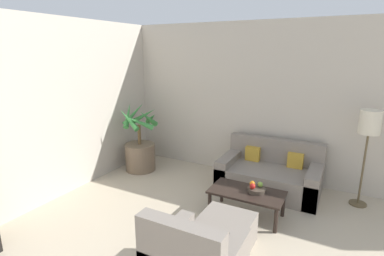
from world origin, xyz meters
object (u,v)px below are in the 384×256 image
(coffee_table, at_px, (247,195))
(potted_palm, at_px, (140,149))
(apple_red, at_px, (253,186))
(orange_fruit, at_px, (252,184))
(fruit_bowl, at_px, (256,190))
(ottoman, at_px, (226,230))
(sofa_loveseat, at_px, (270,175))
(apple_green, at_px, (260,184))
(floor_lamp, at_px, (369,128))

(coffee_table, bearing_deg, potted_palm, 164.34)
(apple_red, xyz_separation_m, orange_fruit, (-0.03, 0.08, -0.00))
(potted_palm, xyz_separation_m, fruit_bowl, (2.41, -0.59, -0.02))
(orange_fruit, xyz_separation_m, ottoman, (-0.05, -0.80, -0.27))
(coffee_table, bearing_deg, sofa_loveseat, 85.18)
(sofa_loveseat, height_order, orange_fruit, sofa_loveseat)
(apple_green, bearing_deg, coffee_table, -142.79)
(floor_lamp, xyz_separation_m, ottoman, (-1.37, -1.80, -0.99))
(floor_lamp, relative_size, apple_green, 20.08)
(fruit_bowl, bearing_deg, ottoman, -98.86)
(floor_lamp, relative_size, apple_red, 18.49)
(orange_fruit, height_order, ottoman, orange_fruit)
(fruit_bowl, distance_m, ottoman, 0.81)
(apple_green, bearing_deg, sofa_loveseat, 94.55)
(apple_red, height_order, apple_green, apple_red)
(apple_red, relative_size, orange_fruit, 1.04)
(potted_palm, relative_size, fruit_bowl, 5.21)
(apple_green, height_order, orange_fruit, orange_fruit)
(fruit_bowl, relative_size, apple_red, 3.20)
(coffee_table, height_order, apple_green, apple_green)
(potted_palm, distance_m, apple_green, 2.50)
(orange_fruit, bearing_deg, fruit_bowl, -22.34)
(floor_lamp, height_order, orange_fruit, floor_lamp)
(apple_green, xyz_separation_m, ottoman, (-0.15, -0.83, -0.27))
(floor_lamp, xyz_separation_m, apple_red, (-1.29, -1.07, -0.72))
(potted_palm, distance_m, apple_red, 2.46)
(fruit_bowl, bearing_deg, apple_red, -128.24)
(potted_palm, xyz_separation_m, apple_red, (2.37, -0.64, 0.05))
(potted_palm, height_order, apple_red, potted_palm)
(sofa_loveseat, bearing_deg, orange_fruit, -92.21)
(fruit_bowl, bearing_deg, orange_fruit, 157.66)
(coffee_table, relative_size, fruit_bowl, 4.03)
(potted_palm, bearing_deg, ottoman, -30.79)
(sofa_loveseat, relative_size, floor_lamp, 1.10)
(potted_palm, relative_size, floor_lamp, 0.90)
(fruit_bowl, bearing_deg, coffee_table, -155.00)
(ottoman, bearing_deg, coffee_table, 89.56)
(potted_palm, xyz_separation_m, ottoman, (2.29, -1.36, -0.22))
(coffee_table, bearing_deg, apple_red, 1.00)
(coffee_table, distance_m, apple_green, 0.23)
(sofa_loveseat, relative_size, apple_green, 21.99)
(fruit_bowl, height_order, ottoman, fruit_bowl)
(apple_green, bearing_deg, fruit_bowl, -118.47)
(potted_palm, xyz_separation_m, coffee_table, (2.30, -0.64, -0.09))
(floor_lamp, height_order, ottoman, floor_lamp)
(coffee_table, xyz_separation_m, apple_red, (0.07, 0.00, 0.14))
(sofa_loveseat, bearing_deg, fruit_bowl, -87.73)
(orange_fruit, bearing_deg, apple_red, -71.21)
(apple_red, distance_m, orange_fruit, 0.09)
(coffee_table, bearing_deg, orange_fruit, 60.47)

